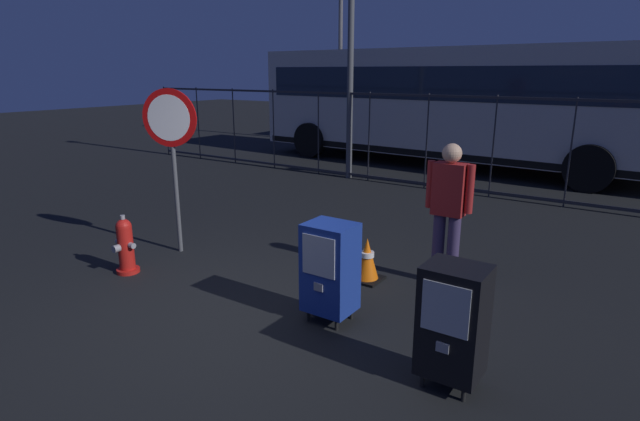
% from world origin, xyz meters
% --- Properties ---
extents(ground_plane, '(60.00, 60.00, 0.00)m').
position_xyz_m(ground_plane, '(0.00, 0.00, 0.00)').
color(ground_plane, black).
extents(fire_hydrant, '(0.33, 0.32, 0.75)m').
position_xyz_m(fire_hydrant, '(-1.89, 0.13, 0.35)').
color(fire_hydrant, red).
rests_on(fire_hydrant, ground_plane).
extents(newspaper_box_primary, '(0.48, 0.42, 1.02)m').
position_xyz_m(newspaper_box_primary, '(2.29, 0.11, 0.57)').
color(newspaper_box_primary, black).
rests_on(newspaper_box_primary, ground_plane).
extents(newspaper_box_secondary, '(0.48, 0.42, 1.02)m').
position_xyz_m(newspaper_box_secondary, '(0.90, 0.50, 0.57)').
color(newspaper_box_secondary, black).
rests_on(newspaper_box_secondary, ground_plane).
extents(stop_sign, '(0.71, 0.31, 2.23)m').
position_xyz_m(stop_sign, '(-1.95, 1.02, 1.60)').
color(stop_sign, '#4C4F54').
rests_on(stop_sign, ground_plane).
extents(pedestrian, '(0.55, 0.22, 1.67)m').
position_xyz_m(pedestrian, '(1.51, 2.02, 0.95)').
color(pedestrian, '#382D51').
rests_on(pedestrian, ground_plane).
extents(traffic_cone, '(0.36, 0.36, 0.53)m').
position_xyz_m(traffic_cone, '(0.71, 1.60, 0.26)').
color(traffic_cone, black).
rests_on(traffic_cone, ground_plane).
extents(fence_barrier, '(18.03, 0.04, 2.00)m').
position_xyz_m(fence_barrier, '(0.00, 6.67, 1.02)').
color(fence_barrier, '#2D2D33').
rests_on(fence_barrier, ground_plane).
extents(bus_near, '(10.62, 3.21, 3.00)m').
position_xyz_m(bus_near, '(-1.35, 9.67, 1.71)').
color(bus_near, beige).
rests_on(bus_near, ground_plane).
extents(bus_far, '(10.57, 3.04, 3.00)m').
position_xyz_m(bus_far, '(-0.46, 13.38, 1.71)').
color(bus_far, red).
rests_on(bus_far, ground_plane).
extents(street_light_far_left, '(0.32, 0.32, 6.85)m').
position_xyz_m(street_light_far_left, '(-6.02, 11.74, 3.98)').
color(street_light_far_left, '#4C4F54').
rests_on(street_light_far_left, ground_plane).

